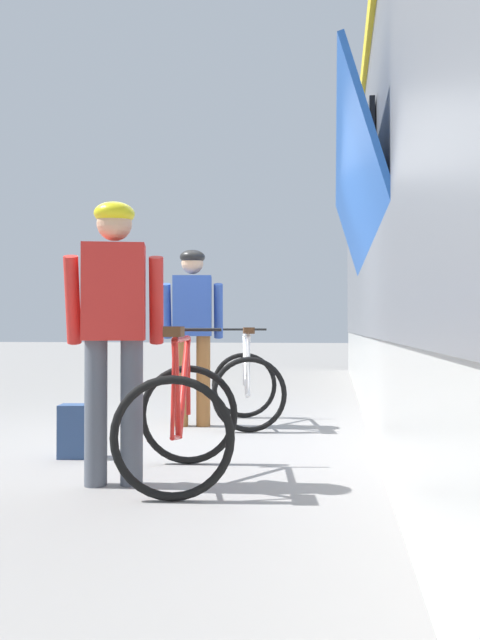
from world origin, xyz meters
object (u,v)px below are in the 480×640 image
Objects in this scene: cyclist_far_in_red at (114,316)px; backpack_on_platform at (78,431)px; cyclist_near_in_blue at (192,321)px; bicycle_far_red at (181,418)px; bicycle_near_white at (247,385)px.

backpack_on_platform is (-0.55, 0.80, -0.85)m from cyclist_far_in_red.
cyclist_near_in_blue is 1.53× the size of bicycle_far_red.
bicycle_near_white reaches higher than backpack_on_platform.
backpack_on_platform is (-0.94, 0.62, -0.20)m from bicycle_far_red.
bicycle_near_white is at bearing 87.97° from bicycle_far_red.
cyclist_near_in_blue reaches higher than bicycle_far_red.
bicycle_far_red is at bearing -92.03° from bicycle_near_white.
cyclist_near_in_blue and cyclist_far_in_red have the same top height.
cyclist_near_in_blue is 4.40× the size of backpack_on_platform.
bicycle_far_red is (0.39, 0.18, -0.65)m from cyclist_far_in_red.
cyclist_far_in_red is at bearing -63.10° from backpack_on_platform.
bicycle_near_white and bicycle_far_red have the same top height.
bicycle_far_red is 2.89× the size of backpack_on_platform.
cyclist_far_in_red reaches higher than bicycle_near_white.
cyclist_near_in_blue is 1.96m from backpack_on_platform.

